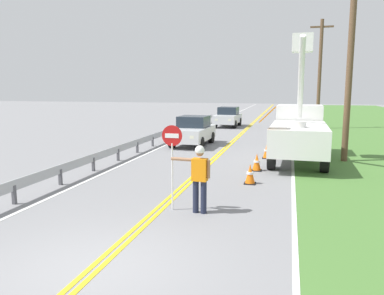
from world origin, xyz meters
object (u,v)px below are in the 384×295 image
(utility_pole_near, at_px, (350,63))
(traffic_cone_tail, at_px, (267,151))
(utility_bucket_truck, at_px, (299,129))
(traffic_cone_mid, at_px, (257,162))
(oncoming_sedan_second, at_px, (228,117))
(oncoming_sedan_nearest, at_px, (193,131))
(utility_pole_mid, at_px, (320,73))
(flagger_worker, at_px, (199,175))
(stop_sign_paddle, at_px, (172,148))
(traffic_cone_lead, at_px, (250,174))

(utility_pole_near, distance_m, traffic_cone_tail, 5.35)
(utility_bucket_truck, relative_size, traffic_cone_mid, 9.80)
(oncoming_sedan_second, bearing_deg, utility_pole_near, -62.03)
(utility_pole_near, bearing_deg, oncoming_sedan_nearest, 159.05)
(oncoming_sedan_nearest, relative_size, oncoming_sedan_second, 1.00)
(utility_pole_mid, relative_size, traffic_cone_mid, 12.55)
(flagger_worker, distance_m, stop_sign_paddle, 1.02)
(utility_pole_near, bearing_deg, stop_sign_paddle, -122.26)
(traffic_cone_mid, bearing_deg, traffic_cone_tail, 85.55)
(traffic_cone_mid, bearing_deg, oncoming_sedan_second, 102.79)
(stop_sign_paddle, distance_m, oncoming_sedan_nearest, 12.05)
(oncoming_sedan_second, distance_m, utility_pole_mid, 8.35)
(utility_bucket_truck, relative_size, utility_pole_mid, 0.78)
(utility_pole_mid, distance_m, traffic_cone_tail, 15.91)
(traffic_cone_mid, bearing_deg, utility_pole_near, 39.76)
(oncoming_sedan_nearest, relative_size, utility_pole_mid, 0.47)
(oncoming_sedan_nearest, height_order, utility_pole_mid, utility_pole_mid)
(utility_pole_near, xyz_separation_m, utility_pole_mid, (-0.25, 14.80, 0.18))
(stop_sign_paddle, bearing_deg, traffic_cone_mid, 72.28)
(stop_sign_paddle, distance_m, traffic_cone_tail, 8.89)
(oncoming_sedan_nearest, bearing_deg, stop_sign_paddle, -78.35)
(utility_bucket_truck, bearing_deg, oncoming_sedan_nearest, 151.32)
(traffic_cone_lead, bearing_deg, utility_bucket_truck, 71.72)
(utility_pole_near, xyz_separation_m, traffic_cone_lead, (-3.75, -5.30, -4.06))
(traffic_cone_tail, bearing_deg, oncoming_sedan_nearest, 144.08)
(flagger_worker, relative_size, oncoming_sedan_second, 0.44)
(flagger_worker, distance_m, utility_pole_mid, 24.28)
(traffic_cone_mid, xyz_separation_m, traffic_cone_tail, (0.23, 2.90, 0.00))
(utility_pole_mid, bearing_deg, traffic_cone_tail, -102.18)
(flagger_worker, height_order, utility_pole_mid, utility_pole_mid)
(utility_pole_mid, relative_size, traffic_cone_tail, 12.55)
(oncoming_sedan_second, xyz_separation_m, traffic_cone_tail, (4.22, -14.69, -0.50))
(flagger_worker, height_order, oncoming_sedan_nearest, flagger_worker)
(utility_pole_near, height_order, traffic_cone_tail, utility_pole_near)
(stop_sign_paddle, relative_size, utility_bucket_truck, 0.34)
(oncoming_sedan_second, height_order, utility_pole_mid, utility_pole_mid)
(oncoming_sedan_nearest, bearing_deg, flagger_worker, -74.90)
(utility_pole_mid, bearing_deg, flagger_worker, -100.79)
(stop_sign_paddle, relative_size, traffic_cone_tail, 3.33)
(flagger_worker, xyz_separation_m, traffic_cone_lead, (1.00, 3.49, -0.71))
(oncoming_sedan_nearest, height_order, traffic_cone_lead, oncoming_sedan_nearest)
(stop_sign_paddle, height_order, utility_pole_near, utility_pole_near)
(flagger_worker, height_order, traffic_cone_mid, flagger_worker)
(oncoming_sedan_second, relative_size, utility_pole_near, 0.49)
(flagger_worker, relative_size, utility_bucket_truck, 0.27)
(oncoming_sedan_nearest, height_order, traffic_cone_mid, oncoming_sedan_nearest)
(flagger_worker, bearing_deg, oncoming_sedan_second, 97.23)
(oncoming_sedan_nearest, relative_size, traffic_cone_lead, 5.94)
(flagger_worker, bearing_deg, utility_bucket_truck, 72.67)
(stop_sign_paddle, bearing_deg, traffic_cone_tail, 76.64)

